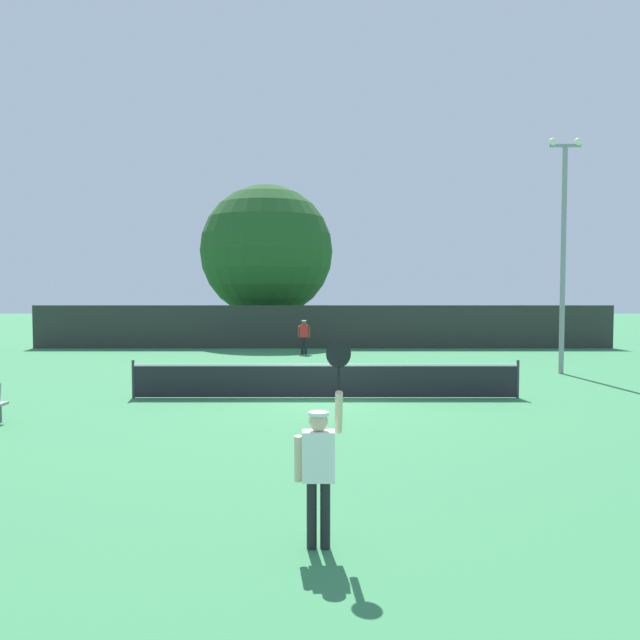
{
  "coord_description": "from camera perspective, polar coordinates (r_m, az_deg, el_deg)",
  "views": [
    {
      "loc": [
        -0.15,
        -17.5,
        3.07
      ],
      "look_at": [
        -0.05,
        5.85,
        1.91
      ],
      "focal_mm": 35.2,
      "sensor_mm": 36.0,
      "label": 1
    }
  ],
  "objects": [
    {
      "name": "tennis_ball",
      "position": [
        20.94,
        -6.84,
        -5.5
      ],
      "size": [
        0.07,
        0.07,
        0.07
      ],
      "primitive_type": "sphere",
      "color": "#CCE033",
      "rests_on": "ground"
    },
    {
      "name": "light_pole",
      "position": [
        24.3,
        21.0,
        6.72
      ],
      "size": [
        1.18,
        0.28,
        8.44
      ],
      "color": "gray",
      "rests_on": "ground"
    },
    {
      "name": "tennis_net",
      "position": [
        17.69,
        0.25,
        -5.46
      ],
      "size": [
        10.9,
        0.08,
        1.07
      ],
      "color": "#232328",
      "rests_on": "ground"
    },
    {
      "name": "perimeter_fence",
      "position": [
        32.27,
        0.02,
        -0.63
      ],
      "size": [
        29.9,
        0.12,
        2.22
      ],
      "primitive_type": "cube",
      "color": "#2D332D",
      "rests_on": "ground"
    },
    {
      "name": "ground_plane",
      "position": [
        17.77,
        0.25,
        -7.1
      ],
      "size": [
        120.0,
        120.0,
        0.0
      ],
      "primitive_type": "plane",
      "color": "#387F4C"
    },
    {
      "name": "parked_car_near",
      "position": [
        37.81,
        2.35,
        -0.62
      ],
      "size": [
        2.11,
        4.29,
        1.69
      ],
      "rotation": [
        0.0,
        0.0,
        0.05
      ],
      "color": "#B7B7BC",
      "rests_on": "ground"
    },
    {
      "name": "player_receiving",
      "position": [
        29.47,
        -1.72,
        -1.23
      ],
      "size": [
        0.57,
        0.23,
        1.59
      ],
      "rotation": [
        0.0,
        0.0,
        3.14
      ],
      "color": "red",
      "rests_on": "ground"
    },
    {
      "name": "large_tree",
      "position": [
        37.16,
        -5.13,
        6.23
      ],
      "size": [
        7.75,
        7.75,
        9.14
      ],
      "color": "brown",
      "rests_on": "ground"
    },
    {
      "name": "parked_car_mid",
      "position": [
        41.34,
        9.1,
        -0.36
      ],
      "size": [
        2.22,
        4.33,
        1.69
      ],
      "rotation": [
        0.0,
        0.0,
        -0.08
      ],
      "color": "white",
      "rests_on": "ground"
    },
    {
      "name": "player_serving",
      "position": [
        7.56,
        -0.3,
        -12.44
      ],
      "size": [
        0.67,
        0.39,
        2.47
      ],
      "color": "white",
      "rests_on": "ground"
    }
  ]
}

